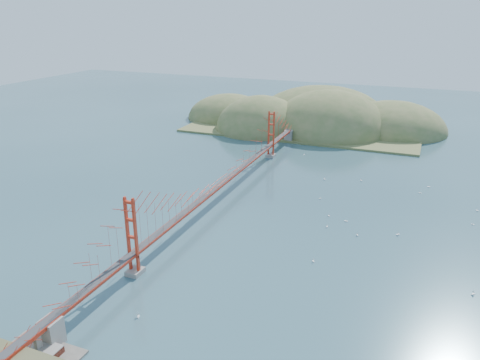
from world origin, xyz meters
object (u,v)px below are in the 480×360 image
at_px(sailboat_0, 357,235).
at_px(sailboat_2, 346,221).
at_px(fort, 44,351).
at_px(sailboat_1, 329,215).
at_px(bridge, 222,165).

bearing_deg(sailboat_0, sailboat_2, 119.60).
distance_m(fort, sailboat_2, 52.46).
relative_size(fort, sailboat_0, 5.36).
height_order(sailboat_1, sailboat_0, sailboat_0).
bearing_deg(sailboat_2, sailboat_1, 162.09).
xyz_separation_m(bridge, sailboat_0, (27.29, -6.23, -6.86)).
relative_size(bridge, fort, 25.51).
distance_m(fort, sailboat_1, 52.00).
bearing_deg(sailboat_1, sailboat_2, -17.91).
xyz_separation_m(fort, sailboat_2, (24.16, 46.56, -0.51)).
bearing_deg(fort, sailboat_0, 57.22).
bearing_deg(sailboat_2, fort, -117.42).
bearing_deg(sailboat_0, fort, -122.78).
relative_size(sailboat_2, sailboat_0, 1.07).
distance_m(sailboat_1, sailboat_0, 8.39).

